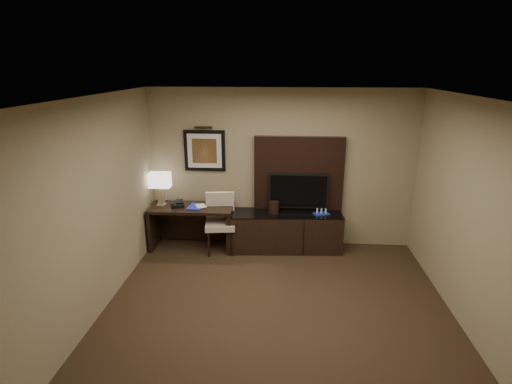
# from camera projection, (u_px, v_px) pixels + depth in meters

# --- Properties ---
(floor) EXTENTS (4.50, 5.00, 0.01)m
(floor) POSITION_uv_depth(u_px,v_px,m) (276.00, 328.00, 4.83)
(floor) COLOR #2F2015
(floor) RESTS_ON ground
(ceiling) EXTENTS (4.50, 5.00, 0.01)m
(ceiling) POSITION_uv_depth(u_px,v_px,m) (280.00, 100.00, 4.01)
(ceiling) COLOR silver
(ceiling) RESTS_ON wall_back
(wall_back) EXTENTS (4.50, 0.01, 2.70)m
(wall_back) POSITION_uv_depth(u_px,v_px,m) (281.00, 169.00, 6.79)
(wall_back) COLOR gray
(wall_back) RESTS_ON floor
(wall_left) EXTENTS (0.01, 5.00, 2.70)m
(wall_left) POSITION_uv_depth(u_px,v_px,m) (82.00, 219.00, 4.58)
(wall_left) COLOR gray
(wall_left) RESTS_ON floor
(wall_right) EXTENTS (0.01, 5.00, 2.70)m
(wall_right) POSITION_uv_depth(u_px,v_px,m) (488.00, 231.00, 4.26)
(wall_right) COLOR gray
(wall_right) RESTS_ON floor
(desk) EXTENTS (1.42, 0.62, 0.75)m
(desk) POSITION_uv_depth(u_px,v_px,m) (192.00, 227.00, 6.86)
(desk) COLOR black
(desk) RESTS_ON floor
(credenza) EXTENTS (1.96, 0.66, 0.67)m
(credenza) POSITION_uv_depth(u_px,v_px,m) (284.00, 231.00, 6.81)
(credenza) COLOR black
(credenza) RESTS_ON floor
(tv_wall_panel) EXTENTS (1.50, 0.12, 1.30)m
(tv_wall_panel) POSITION_uv_depth(u_px,v_px,m) (299.00, 175.00, 6.74)
(tv_wall_panel) COLOR black
(tv_wall_panel) RESTS_ON wall_back
(tv) EXTENTS (1.00, 0.08, 0.60)m
(tv) POSITION_uv_depth(u_px,v_px,m) (298.00, 191.00, 6.72)
(tv) COLOR black
(tv) RESTS_ON tv_wall_panel
(artwork) EXTENTS (0.70, 0.04, 0.70)m
(artwork) POSITION_uv_depth(u_px,v_px,m) (205.00, 151.00, 6.77)
(artwork) COLOR black
(artwork) RESTS_ON wall_back
(picture_light) EXTENTS (0.04, 0.04, 0.30)m
(picture_light) POSITION_uv_depth(u_px,v_px,m) (203.00, 127.00, 6.61)
(picture_light) COLOR #3C2D13
(picture_light) RESTS_ON wall_back
(desk_chair) EXTENTS (0.55, 0.62, 1.01)m
(desk_chair) POSITION_uv_depth(u_px,v_px,m) (220.00, 224.00, 6.67)
(desk_chair) COLOR beige
(desk_chair) RESTS_ON floor
(table_lamp) EXTENTS (0.38, 0.27, 0.56)m
(table_lamp) POSITION_uv_depth(u_px,v_px,m) (160.00, 189.00, 6.74)
(table_lamp) COLOR tan
(table_lamp) RESTS_ON desk
(desk_phone) EXTENTS (0.27, 0.25, 0.11)m
(desk_phone) POSITION_uv_depth(u_px,v_px,m) (178.00, 204.00, 6.73)
(desk_phone) COLOR black
(desk_phone) RESTS_ON desk
(blue_folder) EXTENTS (0.27, 0.34, 0.02)m
(blue_folder) POSITION_uv_depth(u_px,v_px,m) (196.00, 207.00, 6.71)
(blue_folder) COLOR #1B2CB3
(blue_folder) RESTS_ON desk
(book) EXTENTS (0.15, 0.09, 0.22)m
(book) POSITION_uv_depth(u_px,v_px,m) (196.00, 201.00, 6.67)
(book) COLOR tan
(book) RESTS_ON desk
(ice_bucket) EXTENTS (0.22, 0.22, 0.20)m
(ice_bucket) POSITION_uv_depth(u_px,v_px,m) (274.00, 207.00, 6.67)
(ice_bucket) COLOR black
(ice_bucket) RESTS_ON credenza
(minibar_tray) EXTENTS (0.29, 0.23, 0.09)m
(minibar_tray) POSITION_uv_depth(u_px,v_px,m) (321.00, 212.00, 6.63)
(minibar_tray) COLOR #18319D
(minibar_tray) RESTS_ON credenza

